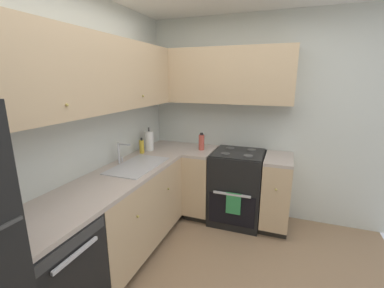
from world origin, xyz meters
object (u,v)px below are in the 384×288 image
dishwasher (45,283)px  soap_bottle (142,146)px  oil_bottle (201,142)px  paper_towel_roll (149,141)px  oven_range (237,186)px

dishwasher → soap_bottle: (1.62, 0.18, 0.55)m
oil_bottle → paper_towel_roll: bearing=112.0°
oven_range → soap_bottle: 1.30m
dishwasher → soap_bottle: 1.72m
dishwasher → oven_range: 2.24m
soap_bottle → oil_bottle: size_ratio=0.87×
paper_towel_roll → oil_bottle: size_ratio=1.38×
dishwasher → oil_bottle: (2.02, -0.46, 0.57)m
dishwasher → oven_range: (2.04, -0.94, 0.02)m
oil_bottle → soap_bottle: bearing=122.1°
dishwasher → oil_bottle: size_ratio=3.93×
soap_bottle → dishwasher: bearing=-173.6°
soap_bottle → oil_bottle: oil_bottle is taller
dishwasher → soap_bottle: size_ratio=4.50×
oven_range → dishwasher: bearing=155.3°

